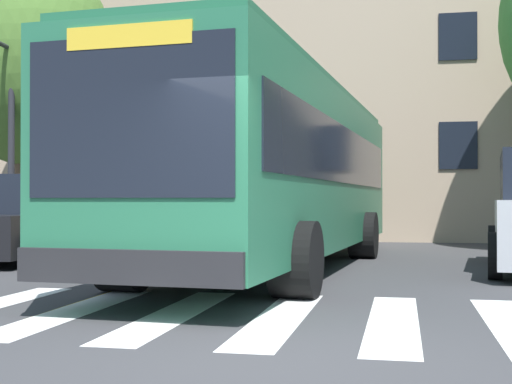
{
  "coord_description": "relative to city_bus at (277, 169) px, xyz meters",
  "views": [
    {
      "loc": [
        1.0,
        -5.62,
        1.28
      ],
      "look_at": [
        -1.38,
        6.43,
        1.41
      ],
      "focal_mm": 50.0,
      "sensor_mm": 36.0,
      "label": 1
    }
  ],
  "objects": [
    {
      "name": "building_facade",
      "position": [
        3.97,
        13.44,
        3.92
      ],
      "size": [
        32.11,
        9.67,
        11.5
      ],
      "color": "tan",
      "rests_on": "ground"
    },
    {
      "name": "lane_line_yellow_outer",
      "position": [
        -1.51,
        8.58,
        -1.84
      ],
      "size": [
        0.12,
        36.0,
        0.01
      ],
      "primitive_type": "cube",
      "color": "gold",
      "rests_on": "ground"
    },
    {
      "name": "street_tree_curbside_small",
      "position": [
        -7.82,
        5.08,
        3.3
      ],
      "size": [
        6.88,
        6.91,
        8.14
      ],
      "color": "brown",
      "rests_on": "ground"
    },
    {
      "name": "crosswalk",
      "position": [
        1.54,
        -5.42,
        -1.84
      ],
      "size": [
        8.95,
        3.76,
        0.01
      ],
      "color": "white",
      "rests_on": "ground"
    },
    {
      "name": "lane_line_yellow_inner",
      "position": [
        -1.67,
        8.58,
        -1.84
      ],
      "size": [
        0.12,
        36.0,
        0.01
      ],
      "primitive_type": "cube",
      "color": "gold",
      "rests_on": "ground"
    },
    {
      "name": "car_black_near_lane",
      "position": [
        -5.65,
        0.48,
        -1.04
      ],
      "size": [
        2.45,
        4.46,
        1.78
      ],
      "color": "black",
      "rests_on": "ground"
    },
    {
      "name": "ground_plane",
      "position": [
        1.17,
        -7.41,
        -1.84
      ],
      "size": [
        120.0,
        120.0,
        0.0
      ],
      "primitive_type": "plane",
      "color": "#38383A"
    },
    {
      "name": "city_bus",
      "position": [
        0.0,
        0.0,
        0.0
      ],
      "size": [
        3.69,
        12.54,
        3.35
      ],
      "color": "#28704C",
      "rests_on": "ground"
    }
  ]
}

